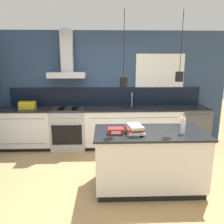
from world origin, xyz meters
TOP-DOWN VIEW (x-y plane):
  - ground_plane at (0.00, 0.00)m, footprint 16.00×16.00m
  - wall_back at (-0.05, 2.00)m, footprint 5.60×2.13m
  - counter_run_left at (-1.79, 1.69)m, footprint 1.16×0.64m
  - counter_run_sink at (0.60, 1.69)m, footprint 2.15×0.64m
  - oven_range at (-0.84, 1.69)m, footprint 0.74×0.66m
  - dishwasher at (1.98, 1.69)m, footprint 0.64×0.65m
  - kitchen_island at (0.63, -0.01)m, footprint 1.64×0.83m
  - bottle_on_island at (1.08, -0.13)m, footprint 0.07×0.07m
  - book_stack at (0.39, -0.11)m, footprint 0.26×0.35m
  - red_supply_box at (0.12, -0.11)m, footprint 0.22×0.15m
  - yellow_toolbox at (-1.73, 1.69)m, footprint 0.34×0.18m

SIDE VIEW (x-z plane):
  - ground_plane at x=0.00m, z-range 0.00..0.00m
  - dishwasher at x=1.98m, z-range 0.00..0.91m
  - oven_range at x=-0.84m, z-range 0.00..0.91m
  - kitchen_island at x=0.63m, z-range 0.00..0.91m
  - counter_run_left at x=-1.79m, z-range 0.01..0.92m
  - counter_run_sink at x=0.60m, z-range -0.15..1.08m
  - red_supply_box at x=0.12m, z-range 0.91..1.00m
  - book_stack at x=0.39m, z-range 0.91..1.04m
  - yellow_toolbox at x=-1.73m, z-range 0.90..1.09m
  - bottle_on_island at x=1.08m, z-range 0.88..1.18m
  - wall_back at x=-0.05m, z-range 0.05..2.65m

